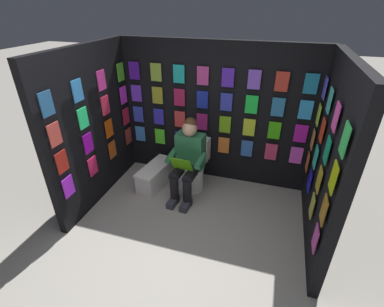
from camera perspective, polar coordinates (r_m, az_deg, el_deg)
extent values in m
plane|color=#9E998E|center=(3.39, -3.90, -21.20)|extent=(30.00, 30.00, 0.00)
cube|color=black|center=(4.27, 4.72, 7.93)|extent=(2.97, 0.10, 2.14)
cube|color=#3C7DDB|center=(4.78, -10.54, 4.02)|extent=(0.17, 0.01, 0.26)
cube|color=#50E526|center=(4.63, -6.59, 3.50)|extent=(0.17, 0.01, 0.26)
cube|color=#3732AB|center=(4.51, -2.41, 2.94)|extent=(0.17, 0.01, 0.26)
cube|color=olive|center=(4.41, 1.97, 2.33)|extent=(0.17, 0.01, 0.26)
cube|color=orange|center=(4.35, 6.52, 1.69)|extent=(0.17, 0.01, 0.26)
cube|color=#2D5DAF|center=(4.30, 11.17, 1.02)|extent=(0.17, 0.01, 0.26)
cube|color=#CF325B|center=(4.29, 15.88, 0.33)|extent=(0.17, 0.01, 0.26)
cube|color=#D549D7|center=(4.31, 20.58, -0.36)|extent=(0.17, 0.01, 0.26)
cube|color=#2F3FBE|center=(4.64, -10.92, 7.91)|extent=(0.17, 0.01, 0.26)
cube|color=#312BC0|center=(4.49, -6.84, 7.51)|extent=(0.17, 0.01, 0.26)
cube|color=red|center=(4.37, -2.50, 7.04)|extent=(0.17, 0.01, 0.26)
cube|color=#971C64|center=(4.27, 2.05, 6.51)|extent=(0.17, 0.01, 0.26)
cube|color=#65A213|center=(4.20, 6.78, 5.91)|extent=(0.17, 0.01, 0.26)
cube|color=#BACA24|center=(4.16, 11.63, 5.25)|extent=(0.17, 0.01, 0.26)
cube|color=#38AE0C|center=(4.14, 16.53, 4.55)|extent=(0.17, 0.01, 0.26)
cube|color=#AB14A0|center=(4.16, 21.41, 3.82)|extent=(0.17, 0.01, 0.26)
cube|color=#6831D7|center=(4.53, -11.34, 12.01)|extent=(0.17, 0.01, 0.26)
cube|color=olive|center=(4.38, -7.11, 11.75)|extent=(0.17, 0.01, 0.26)
cube|color=#A51744|center=(4.25, -2.61, 11.40)|extent=(0.17, 0.01, 0.26)
cube|color=navy|center=(4.15, 2.14, 10.96)|extent=(0.17, 0.01, 0.26)
cube|color=#2831A3|center=(4.07, 7.07, 10.42)|extent=(0.17, 0.01, 0.26)
cube|color=green|center=(4.03, 12.12, 9.78)|extent=(0.17, 0.01, 0.26)
cube|color=#23699C|center=(4.02, 17.22, 9.06)|extent=(0.17, 0.01, 0.26)
cube|color=#2B91DF|center=(4.04, 22.29, 8.28)|extent=(0.17, 0.01, 0.26)
cube|color=#48159A|center=(4.45, -11.79, 16.30)|extent=(0.17, 0.01, 0.26)
cube|color=olive|center=(4.29, -7.40, 16.19)|extent=(0.17, 0.01, 0.26)
cube|color=#18A4A2|center=(4.16, -2.72, 15.98)|extent=(0.17, 0.01, 0.26)
cube|color=#AD327B|center=(4.05, 2.23, 15.64)|extent=(0.17, 0.01, 0.26)
cube|color=#451CAB|center=(3.98, 7.38, 15.17)|extent=(0.17, 0.01, 0.26)
cube|color=#6F43C0|center=(3.93, 12.66, 14.57)|extent=(0.17, 0.01, 0.26)
cube|color=#B72E21|center=(3.92, 17.98, 13.83)|extent=(0.17, 0.01, 0.26)
cube|color=#187392|center=(3.94, 23.25, 12.99)|extent=(0.17, 0.01, 0.26)
cube|color=black|center=(3.36, 26.06, -1.33)|extent=(0.10, 1.84, 2.14)
cube|color=orange|center=(4.20, 22.60, -1.56)|extent=(0.01, 0.17, 0.26)
cube|color=#1A1ADA|center=(3.78, 22.95, -5.25)|extent=(0.01, 0.17, 0.26)
cube|color=#AEA638|center=(3.38, 23.39, -9.83)|extent=(0.01, 0.17, 0.26)
cube|color=#B43A94|center=(3.00, 23.97, -15.62)|extent=(0.01, 0.17, 0.26)
cube|color=#CC8440|center=(4.05, 23.53, 2.68)|extent=(0.01, 0.17, 0.26)
cube|color=#22C5AA|center=(3.61, 24.00, -0.66)|extent=(0.01, 0.17, 0.26)
cube|color=#A78E21|center=(3.18, 24.61, -4.91)|extent=(0.01, 0.17, 0.26)
cube|color=#976418|center=(2.78, 25.41, -10.43)|extent=(0.01, 0.17, 0.26)
cube|color=#B6EF3A|center=(3.92, 24.53, 7.23)|extent=(0.01, 0.17, 0.26)
cube|color=red|center=(3.46, 25.15, 4.35)|extent=(0.01, 0.17, 0.26)
cube|color=#109562|center=(3.02, 25.95, 0.61)|extent=(0.01, 0.17, 0.26)
cube|color=#A0BD0D|center=(2.59, 27.03, -4.40)|extent=(0.01, 0.17, 0.26)
cube|color=#4F49E3|center=(3.82, 25.61, 12.05)|extent=(0.01, 0.17, 0.26)
cube|color=#3DB5AD|center=(3.35, 26.40, 9.75)|extent=(0.01, 0.17, 0.26)
cube|color=#E546AC|center=(2.89, 27.44, 6.69)|extent=(0.01, 0.17, 0.26)
cube|color=green|center=(2.43, 28.85, 2.48)|extent=(0.01, 0.17, 0.26)
cube|color=black|center=(4.04, -19.73, 4.99)|extent=(0.10, 1.84, 2.14)
cube|color=#A725E6|center=(3.70, -24.00, -6.23)|extent=(0.01, 0.17, 0.26)
cube|color=#E52260|center=(4.02, -19.67, -2.45)|extent=(0.01, 0.17, 0.26)
cube|color=#BC4C1A|center=(4.36, -16.01, 0.78)|extent=(0.01, 0.17, 0.26)
cube|color=maroon|center=(4.73, -12.91, 3.52)|extent=(0.01, 0.17, 0.26)
cube|color=#AC2319|center=(3.53, -25.12, -1.59)|extent=(0.01, 0.17, 0.26)
cube|color=#8C0EA3|center=(3.86, -20.52, 1.97)|extent=(0.01, 0.17, 0.26)
cube|color=#D0490B|center=(4.21, -16.65, 4.95)|extent=(0.01, 0.17, 0.26)
cube|color=#B51933|center=(4.60, -13.38, 7.43)|extent=(0.01, 0.17, 0.26)
cube|color=#CB463E|center=(3.38, -26.34, 3.49)|extent=(0.01, 0.17, 0.26)
cube|color=#27EE7E|center=(3.72, -21.44, 6.75)|extent=(0.01, 0.17, 0.26)
cube|color=#D8294C|center=(4.09, -17.34, 9.40)|extent=(0.01, 0.17, 0.26)
cube|color=#D12ED7|center=(4.49, -13.89, 11.56)|extent=(0.01, 0.17, 0.26)
cube|color=#2A6095|center=(3.26, -27.68, 8.99)|extent=(0.01, 0.17, 0.26)
cube|color=#378CDE|center=(3.61, -22.44, 11.83)|extent=(0.01, 0.17, 0.26)
cube|color=#DC3398|center=(3.99, -18.09, 14.08)|extent=(0.01, 0.17, 0.26)
cube|color=#4BAA22|center=(4.40, -14.45, 15.87)|extent=(0.01, 0.17, 0.26)
cylinder|color=white|center=(4.30, -0.17, -4.88)|extent=(0.38, 0.38, 0.40)
cylinder|color=white|center=(4.19, -0.18, -2.47)|extent=(0.41, 0.41, 0.02)
cube|color=white|center=(4.32, 1.07, 1.12)|extent=(0.39, 0.21, 0.36)
cylinder|color=white|center=(4.24, 0.65, 0.59)|extent=(0.39, 0.09, 0.39)
cube|color=#286B42|center=(4.03, -0.31, 0.61)|extent=(0.41, 0.25, 0.52)
sphere|color=tan|center=(3.85, -0.49, 5.06)|extent=(0.21, 0.21, 0.21)
sphere|color=#472D19|center=(3.84, -0.33, 6.15)|extent=(0.17, 0.17, 0.17)
cylinder|color=black|center=(3.96, -0.01, -4.05)|extent=(0.18, 0.41, 0.15)
cylinder|color=black|center=(4.03, -2.67, -3.48)|extent=(0.18, 0.41, 0.15)
cylinder|color=black|center=(3.96, -0.96, -8.13)|extent=(0.12, 0.12, 0.42)
cylinder|color=black|center=(4.02, -3.63, -7.49)|extent=(0.12, 0.12, 0.42)
cube|color=#33333D|center=(4.02, -1.27, -10.51)|extent=(0.13, 0.27, 0.09)
cube|color=#33333D|center=(4.08, -3.91, -9.84)|extent=(0.13, 0.27, 0.09)
cylinder|color=#286B42|center=(3.83, 1.77, -1.50)|extent=(0.10, 0.31, 0.13)
cylinder|color=#286B42|center=(3.97, -4.21, -0.33)|extent=(0.10, 0.31, 0.13)
cube|color=#499B0E|center=(3.78, -2.20, -2.25)|extent=(0.31, 0.15, 0.23)
cube|color=white|center=(4.46, -7.46, -4.58)|extent=(0.38, 0.75, 0.31)
cube|color=white|center=(4.37, -7.60, -2.75)|extent=(0.40, 0.78, 0.03)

